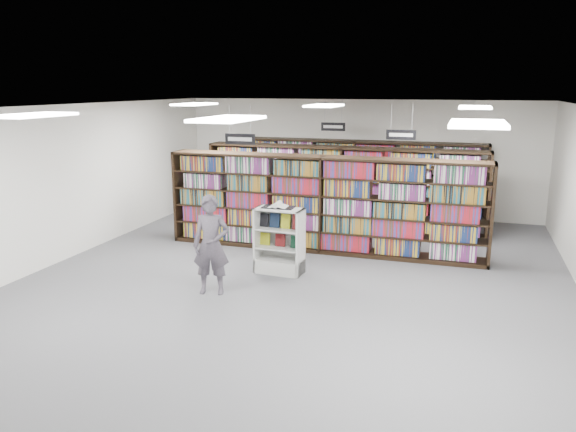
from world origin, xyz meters
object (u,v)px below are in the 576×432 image
(endcap_display, at_px, (280,250))
(open_book, at_px, (278,206))
(shopper, at_px, (211,245))
(bookshelf_row_near, at_px, (323,204))

(endcap_display, xyz_separation_m, open_book, (-0.04, 0.01, 0.88))
(endcap_display, relative_size, shopper, 0.74)
(open_book, distance_m, shopper, 1.68)
(bookshelf_row_near, xyz_separation_m, open_book, (-0.47, -1.66, 0.27))
(endcap_display, distance_m, shopper, 1.68)
(open_book, bearing_deg, endcap_display, -21.32)
(bookshelf_row_near, bearing_deg, shopper, -111.27)
(endcap_display, distance_m, open_book, 0.88)
(endcap_display, bearing_deg, shopper, -114.79)
(open_book, relative_size, shopper, 0.36)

